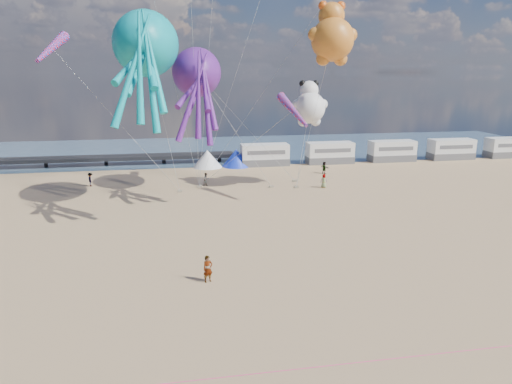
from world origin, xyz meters
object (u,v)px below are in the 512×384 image
beachgoer_1 (206,179)px  sandbag_c (296,187)px  motorhome_2 (392,151)px  motorhome_0 (265,155)px  motorhome_1 (330,153)px  tent_white (207,159)px  motorhome_3 (451,149)px  sandbag_a (180,191)px  sandbag_d (294,181)px  windsock_right (293,110)px  motorhome_4 (508,147)px  kite_panda (310,108)px  windsock_mid (205,81)px  tent_blue (236,158)px  beachgoer_2 (91,179)px  kite_octopus_purple (197,72)px  kite_teddy_orange (332,40)px  kite_octopus_teal (146,44)px  sandbag_b (271,187)px  windsock_left (52,48)px  standing_person (208,269)px  beachgoer_4 (324,168)px  sandbag_e (199,186)px  beachgoer_0 (324,181)px

beachgoer_1 → sandbag_c: bearing=-47.7°
motorhome_2 → motorhome_0: bearing=180.0°
motorhome_1 → tent_white: motorhome_1 is taller
motorhome_0 → motorhome_3: 28.50m
sandbag_a → sandbag_c: (12.99, -0.35, 0.00)m
sandbag_d → windsock_right: size_ratio=0.10×
tent_white → sandbag_c: 16.24m
beachgoer_1 → motorhome_4: bearing=-19.5°
sandbag_a → kite_panda: size_ratio=0.08×
motorhome_4 → sandbag_d: bearing=-164.1°
kite_panda → windsock_mid: (-11.26, 2.32, 2.80)m
beachgoer_1 → tent_blue: bearing=33.2°
sandbag_a → beachgoer_2: bearing=155.8°
beachgoer_1 → kite_octopus_purple: 12.10m
tent_blue → kite_teddy_orange: size_ratio=0.55×
motorhome_2 → kite_teddy_orange: kite_teddy_orange is taller
motorhome_0 → kite_octopus_teal: size_ratio=0.53×
sandbag_d → motorhome_2: bearing=30.8°
sandbag_b → windsock_right: size_ratio=0.10×
tent_white → windsock_left: size_ratio=0.52×
kite_octopus_teal → kite_octopus_purple: size_ratio=1.08×
standing_person → beachgoer_2: (-11.57, 27.05, -0.08)m
motorhome_1 → beachgoer_1: (-18.37, -10.66, -0.74)m
motorhome_4 → sandbag_b: (-39.64, -12.73, -1.39)m
standing_person → windsock_mid: size_ratio=0.27×
motorhome_2 → sandbag_c: 22.42m
sandbag_b → windsock_mid: (-7.08, 2.19, 11.58)m
beachgoer_2 → windsock_mid: size_ratio=0.25×
motorhome_2 → sandbag_b: (-20.64, -12.73, -1.39)m
motorhome_0 → motorhome_1: bearing=0.0°
kite_octopus_teal → standing_person: bearing=-69.2°
motorhome_4 → sandbag_d: 37.80m
standing_person → kite_teddy_orange: size_ratio=0.24×
tent_white → kite_octopus_teal: (-6.33, -18.00, 13.91)m
standing_person → sandbag_d: 28.00m
beachgoer_4 → sandbag_e: size_ratio=3.12×
sandbag_b → sandbag_d: same height
motorhome_0 → standing_person: (-10.37, -35.62, -0.64)m
standing_person → beachgoer_1: bearing=65.9°
kite_octopus_teal → tent_blue: bearing=68.3°
beachgoer_1 → kite_octopus_teal: kite_octopus_teal is taller
kite_octopus_teal → kite_teddy_orange: kite_octopus_teal is taller
tent_white → sandbag_d: 14.20m
tent_white → beachgoer_2: (-13.94, -8.57, -0.42)m
sandbag_d → sandbag_e: bearing=-175.3°
tent_white → standing_person: bearing=-93.8°
beachgoer_0 → sandbag_c: size_ratio=3.16×
beachgoer_4 → kite_octopus_teal: size_ratio=0.13×
standing_person → kite_octopus_purple: (0.70, 22.80, 11.77)m
motorhome_4 → windsock_left: 64.32m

